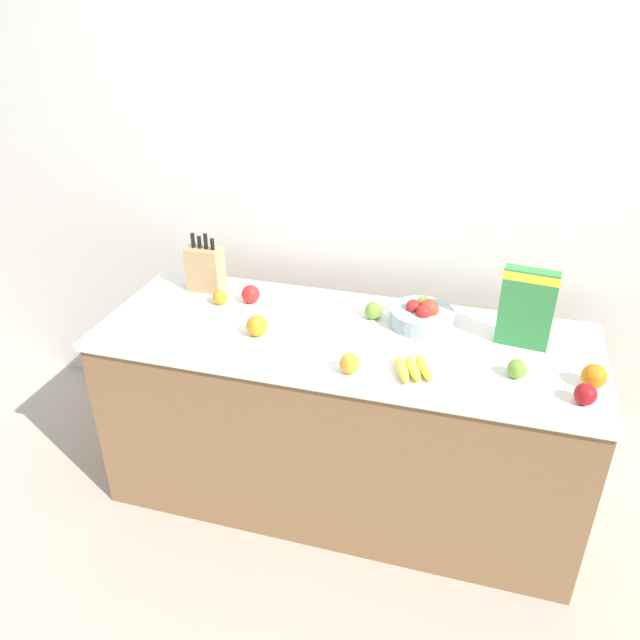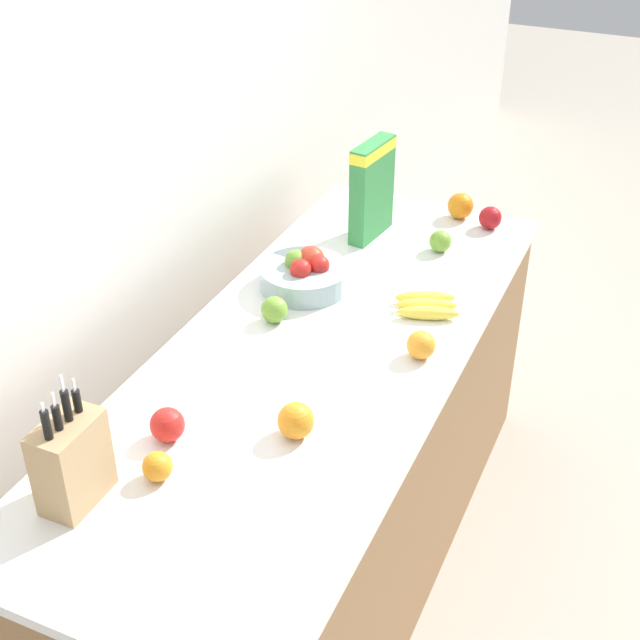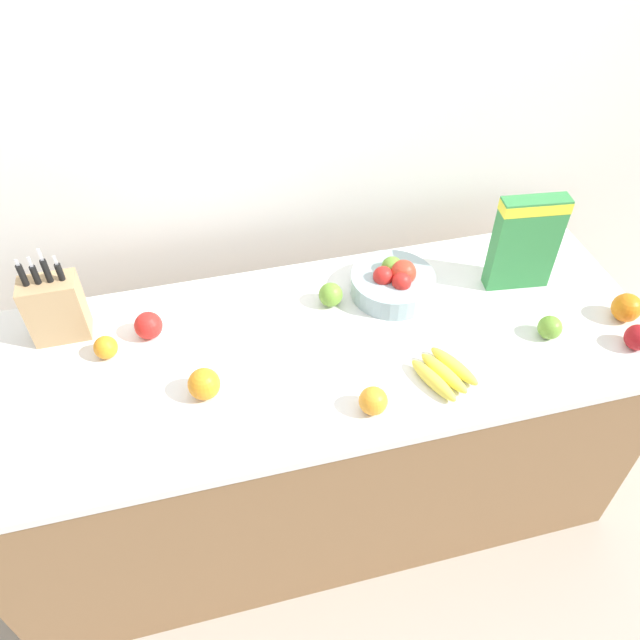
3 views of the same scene
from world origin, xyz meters
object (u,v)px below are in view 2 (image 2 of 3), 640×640
Objects in this scene: fruit_bowl at (305,274)px; apple_near_bananas at (490,218)px; knife_block at (72,461)px; orange_back_center at (421,345)px; orange_mid_right at (460,206)px; apple_by_knife_block at (167,425)px; apple_leftmost at (440,241)px; banana_bunch at (427,305)px; apple_front at (274,310)px; cereal_box at (372,186)px; orange_near_bowl at (157,466)px; orange_by_cereal at (296,420)px.

apple_near_bananas is (0.62, -0.41, -0.01)m from fruit_bowl.
orange_back_center is (0.82, -0.51, -0.07)m from knife_block.
apple_by_knife_block is at bearing 168.75° from orange_mid_right.
apple_leftmost is at bearing -177.18° from orange_mid_right.
fruit_bowl reaches higher than apple_leftmost.
banana_bunch is 2.82× the size of apple_front.
cereal_box is at bearing 86.55° from apple_leftmost.
banana_bunch is 2.99× the size of apple_leftmost.
orange_mid_right is at bearing 9.90° from orange_back_center.
apple_leftmost is (1.42, -0.37, -0.07)m from knife_block.
apple_by_knife_block is (0.25, -0.07, -0.07)m from knife_block.
orange_near_bowl is (-1.52, 0.35, -0.00)m from apple_near_bananas.
apple_front reaches higher than apple_leftmost.
cereal_box reaches higher than orange_back_center.
orange_mid_right is (1.56, -0.23, 0.01)m from orange_near_bowl.
apple_near_bananas is at bearing -33.26° from fruit_bowl.
orange_back_center is at bearing -37.53° from apple_by_knife_block.
orange_back_center is at bearing -115.23° from fruit_bowl.
apple_leftmost is at bearing -37.73° from fruit_bowl.
orange_mid_right is at bearing -36.39° from cereal_box.
fruit_bowl is (1.03, -0.07, -0.06)m from knife_block.
fruit_bowl is 0.49m from orange_back_center.
cereal_box is at bearing -4.76° from knife_block.
orange_mid_right is at bearing 8.15° from banana_bunch.
knife_block is at bearing 148.27° from orange_back_center.
orange_back_center reaches higher than banana_bunch.
orange_by_cereal is (-0.66, 0.10, 0.02)m from banana_bunch.
cereal_box is 4.74× the size of orange_near_bowl.
knife_block is at bearing 138.59° from orange_by_cereal.
fruit_bowl is at bearing 93.22° from banana_bunch.
orange_near_bowl is at bearing -175.29° from apple_front.
orange_mid_right is (0.66, -0.29, -0.00)m from fruit_bowl.
apple_by_knife_block is at bearing -179.67° from apple_front.
knife_block is 1.19× the size of fruit_bowl.
cereal_box is at bearing 40.36° from banana_bunch.
apple_leftmost is 0.25m from apple_near_bananas.
cereal_box is 0.37m from orange_mid_right.
cereal_box is 0.74m from orange_back_center.
apple_front is (0.82, -0.07, -0.07)m from knife_block.
orange_back_center is at bearing -28.85° from orange_near_bowl.
apple_front is 0.51m from orange_by_cereal.
knife_block is at bearing 164.31° from apple_by_knife_block.
knife_block is at bearing 175.28° from apple_front.
orange_back_center is (0.00, -0.44, 0.00)m from apple_front.
apple_leftmost is at bearing 11.90° from banana_bunch.
banana_bunch is at bearing -86.78° from fruit_bowl.
orange_mid_right reaches higher than apple_by_knife_block.
apple_near_bananas is 0.12m from orange_mid_right.
cereal_box is 1.31m from orange_near_bowl.
cereal_box is 3.91× the size of apple_by_knife_block.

